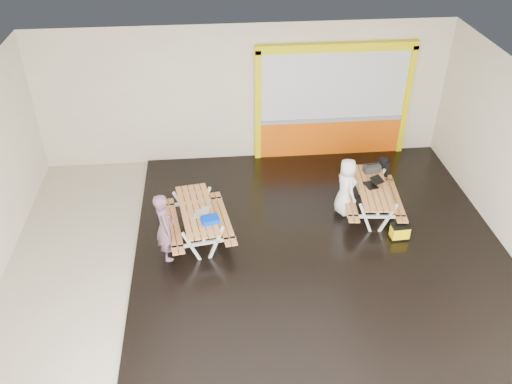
{
  "coord_description": "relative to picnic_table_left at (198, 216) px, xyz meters",
  "views": [
    {
      "loc": [
        -0.85,
        -8.12,
        7.17
      ],
      "look_at": [
        0.0,
        0.9,
        1.0
      ],
      "focal_mm": 37.79,
      "sensor_mm": 36.0,
      "label": 1
    }
  ],
  "objects": [
    {
      "name": "picnic_table_left",
      "position": [
        0.0,
        0.0,
        0.0
      ],
      "size": [
        1.53,
        2.04,
        0.75
      ],
      "color": "#C5834A",
      "rests_on": "deck"
    },
    {
      "name": "person_left",
      "position": [
        -0.62,
        -0.56,
        0.21
      ],
      "size": [
        0.46,
        0.6,
        1.48
      ],
      "primitive_type": "imported",
      "rotation": [
        0.0,
        0.0,
        1.78
      ],
      "color": "#6E4960",
      "rests_on": "deck"
    },
    {
      "name": "fluke_bag",
      "position": [
        4.15,
        -0.44,
        -0.37
      ],
      "size": [
        0.4,
        0.27,
        0.33
      ],
      "color": "black",
      "rests_on": "deck"
    },
    {
      "name": "toolbox",
      "position": [
        3.92,
        1.11,
        0.24
      ],
      "size": [
        0.39,
        0.23,
        0.21
      ],
      "color": "black",
      "rests_on": "picnic_table_right"
    },
    {
      "name": "room",
      "position": [
        1.21,
        -0.75,
        1.18
      ],
      "size": [
        10.02,
        8.02,
        3.52
      ],
      "color": "beige",
      "rests_on": "ground"
    },
    {
      "name": "picnic_table_right",
      "position": [
        3.79,
        0.52,
        -0.02
      ],
      "size": [
        1.41,
        1.93,
        0.72
      ],
      "color": "#C5834A",
      "rests_on": "deck"
    },
    {
      "name": "deck",
      "position": [
        2.46,
        -0.75,
        -0.55
      ],
      "size": [
        7.5,
        7.98,
        0.05
      ],
      "primitive_type": "cube",
      "color": "black",
      "rests_on": "room"
    },
    {
      "name": "dark_case",
      "position": [
        3.33,
        0.73,
        -0.45
      ],
      "size": [
        0.46,
        0.39,
        0.15
      ],
      "primitive_type": "cube",
      "rotation": [
        0.0,
        0.0,
        -0.28
      ],
      "color": "black",
      "rests_on": "deck"
    },
    {
      "name": "laptop_left",
      "position": [
        0.09,
        -0.17,
        0.22
      ],
      "size": [
        0.35,
        0.33,
        0.13
      ],
      "color": "silver",
      "rests_on": "picnic_table_left"
    },
    {
      "name": "kiosk",
      "position": [
        3.41,
        3.18,
        0.87
      ],
      "size": [
        3.88,
        0.16,
        3.0
      ],
      "color": "#E75808",
      "rests_on": "room"
    },
    {
      "name": "laptop_right",
      "position": [
        3.8,
        0.57,
        0.2
      ],
      "size": [
        0.42,
        0.38,
        0.15
      ],
      "color": "black",
      "rests_on": "picnic_table_right"
    },
    {
      "name": "blue_pouch",
      "position": [
        0.26,
        -0.43,
        0.22
      ],
      "size": [
        0.39,
        0.32,
        0.1
      ],
      "primitive_type": "cube",
      "rotation": [
        0.0,
        0.0,
        0.25
      ],
      "color": "#0031D6",
      "rests_on": "picnic_table_left"
    },
    {
      "name": "backpack",
      "position": [
        4.27,
        1.38,
        0.09
      ],
      "size": [
        0.32,
        0.27,
        0.46
      ],
      "color": "black",
      "rests_on": "picnic_table_right"
    },
    {
      "name": "person_right",
      "position": [
        3.19,
        0.53,
        0.18
      ],
      "size": [
        0.55,
        0.72,
        1.32
      ],
      "primitive_type": "imported",
      "rotation": [
        0.0,
        0.0,
        1.79
      ],
      "color": "white",
      "rests_on": "deck"
    }
  ]
}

